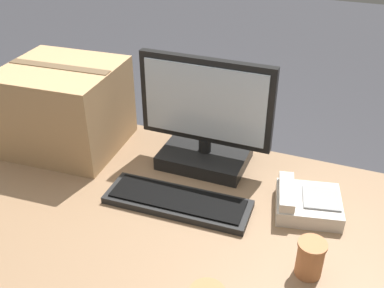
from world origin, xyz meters
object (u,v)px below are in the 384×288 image
Objects in this scene: desk_phone at (306,203)px; paper_cup_right at (310,258)px; monitor at (205,125)px; keyboard at (178,201)px; cardboard_box at (66,107)px.

desk_phone is 2.17× the size of paper_cup_right.
monitor is 0.29m from keyboard.
cardboard_box reaches higher than paper_cup_right.
desk_phone is 0.26m from paper_cup_right.
keyboard is at bearing -19.90° from cardboard_box.
paper_cup_right is at bearing -42.21° from monitor.
monitor is at bearing 7.14° from cardboard_box.
monitor is 0.52m from cardboard_box.
paper_cup_right is at bearing -18.82° from cardboard_box.
monitor reaches higher than paper_cup_right.
desk_phone is 0.55× the size of cardboard_box.
cardboard_box reaches higher than desk_phone.
desk_phone is (0.38, 0.12, 0.02)m from keyboard.
desk_phone is at bearing -19.59° from monitor.
monitor is 2.03× the size of desk_phone.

